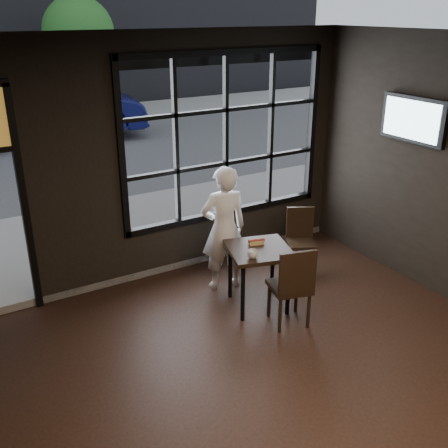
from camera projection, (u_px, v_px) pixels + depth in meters
floor at (316, 444)px, 4.45m from camera, size 6.00×7.00×0.02m
ceiling at (351, 45)px, 3.22m from camera, size 6.00×7.00×0.02m
window_frame at (226, 137)px, 7.11m from camera, size 3.06×0.12×2.28m
cafe_table at (258, 277)px, 6.37m from camera, size 0.89×0.89×0.78m
chair_near at (290, 284)px, 5.98m from camera, size 0.53×0.53×1.00m
chair_window at (301, 241)px, 7.23m from camera, size 0.52×0.52×0.88m
man at (224, 229)px, 6.65m from camera, size 0.67×0.50×1.65m
hotdog at (256, 242)px, 6.31m from camera, size 0.21×0.13×0.06m
cup at (253, 254)px, 5.97m from camera, size 0.14×0.14×0.10m
tv at (414, 119)px, 6.48m from camera, size 0.11×0.97×0.57m
navy_car at (56, 108)px, 14.29m from camera, size 4.97×2.41×1.57m
tree_right at (79, 33)px, 16.55m from camera, size 2.24×2.24×3.82m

